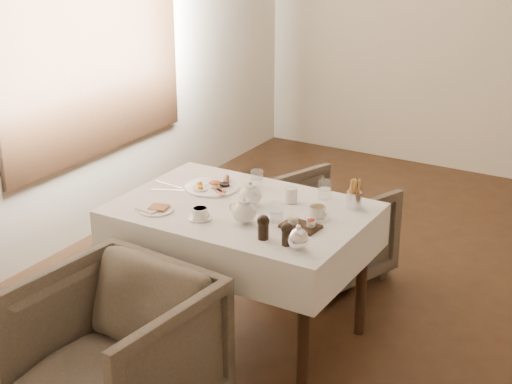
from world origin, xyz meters
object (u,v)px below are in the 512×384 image
(table, at_px, (242,228))
(teapot_centre, at_px, (250,193))
(breakfast_plate, at_px, (213,186))
(armchair_far, at_px, (325,231))
(armchair_near, at_px, (115,353))

(table, relative_size, teapot_centre, 7.77)
(table, xyz_separation_m, breakfast_plate, (-0.28, 0.15, 0.13))
(armchair_far, distance_m, teapot_centre, 0.95)
(table, distance_m, armchair_far, 0.91)
(table, height_order, armchair_far, table)
(armchair_near, height_order, breakfast_plate, breakfast_plate)
(breakfast_plate, height_order, teapot_centre, teapot_centre)
(armchair_near, bearing_deg, breakfast_plate, 104.42)
(armchair_far, bearing_deg, armchair_near, 104.09)
(armchair_far, xyz_separation_m, breakfast_plate, (-0.36, -0.70, 0.46))
(table, distance_m, armchair_near, 0.96)
(breakfast_plate, bearing_deg, armchair_far, 62.73)
(table, distance_m, teapot_centre, 0.19)
(armchair_near, xyz_separation_m, breakfast_plate, (-0.17, 1.07, 0.41))
(armchair_near, xyz_separation_m, teapot_centre, (0.13, 0.96, 0.47))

